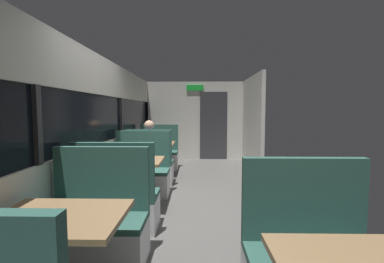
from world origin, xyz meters
name	(u,v)px	position (x,y,z in m)	size (l,w,h in m)	color
ground_plane	(193,210)	(0.00, 0.00, -0.01)	(3.30, 9.20, 0.02)	#514F4C
carriage_window_panel_left	(93,135)	(-1.45, 0.00, 1.11)	(0.09, 8.48, 2.30)	beige
carriage_end_bulkhead	(197,121)	(0.06, 4.19, 1.14)	(2.90, 0.11, 2.30)	beige
carriage_aisle_panel_right	(252,122)	(1.45, 3.00, 1.15)	(0.08, 2.40, 2.30)	beige
dining_table_near_window	(59,229)	(-0.89, -2.09, 0.64)	(0.90, 0.70, 0.74)	#9E9EA3
bench_near_window_facing_entry	(97,229)	(-0.89, -1.39, 0.33)	(0.95, 0.50, 1.10)	silver
dining_table_mid_window	(131,167)	(-0.89, 0.00, 0.64)	(0.90, 0.70, 0.74)	#9E9EA3
bench_mid_window_facing_end	(118,204)	(-0.89, -0.70, 0.33)	(0.95, 0.50, 1.10)	silver
bench_mid_window_facing_entry	(142,176)	(-0.89, 0.70, 0.33)	(0.95, 0.50, 1.10)	silver
dining_table_far_window	(154,147)	(-0.89, 2.09, 0.64)	(0.90, 0.70, 0.74)	#9E9EA3
bench_far_window_facing_end	(149,167)	(-0.89, 1.39, 0.33)	(0.95, 0.50, 1.10)	silver
bench_far_window_facing_entry	(159,156)	(-0.89, 2.79, 0.33)	(0.95, 0.50, 1.10)	silver
seated_passenger	(149,156)	(-0.89, 1.46, 0.54)	(0.47, 0.55, 1.26)	#26262D
coffee_cup_primary	(51,217)	(-0.86, -2.23, 0.79)	(0.07, 0.07, 0.09)	white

